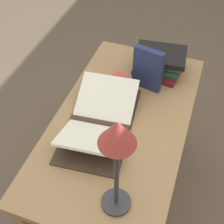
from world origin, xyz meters
name	(u,v)px	position (x,y,z in m)	size (l,w,h in m)	color
ground_plane	(119,196)	(0.00, 0.00, 0.00)	(12.00, 12.00, 0.00)	brown
reading_desk	(121,135)	(0.00, 0.00, 0.65)	(1.21, 0.64, 0.77)	#937047
open_book	(100,120)	(0.06, -0.09, 0.81)	(0.59, 0.36, 0.11)	#38281E
book_stack_tall	(160,62)	(-0.43, 0.09, 0.84)	(0.25, 0.30, 0.13)	maroon
book_standing_upright	(148,69)	(-0.27, 0.05, 0.89)	(0.06, 0.16, 0.24)	#1E284C
reading_lamp	(117,147)	(0.43, 0.12, 1.14)	(0.12, 0.12, 0.49)	#2D2D33
coffee_mug	(119,81)	(-0.22, -0.09, 0.81)	(0.07, 0.10, 0.08)	#B74238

